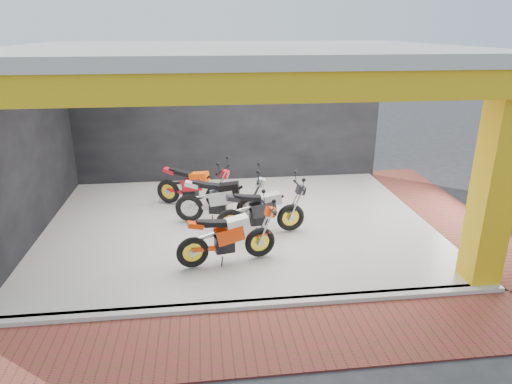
# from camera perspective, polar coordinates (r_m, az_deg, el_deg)

# --- Properties ---
(ground) EXTENTS (80.00, 80.00, 0.00)m
(ground) POSITION_cam_1_polar(r_m,az_deg,el_deg) (8.02, -0.95, -10.19)
(ground) COLOR #2D2D30
(ground) RESTS_ON ground
(showroom_floor) EXTENTS (8.00, 6.00, 0.10)m
(showroom_floor) POSITION_cam_1_polar(r_m,az_deg,el_deg) (9.77, -2.19, -4.09)
(showroom_floor) COLOR white
(showroom_floor) RESTS_ON ground
(showroom_ceiling) EXTENTS (8.40, 6.40, 0.20)m
(showroom_ceiling) POSITION_cam_1_polar(r_m,az_deg,el_deg) (8.94, -2.50, 17.18)
(showroom_ceiling) COLOR beige
(showroom_ceiling) RESTS_ON corner_column
(back_wall) EXTENTS (8.20, 0.20, 3.50)m
(back_wall) POSITION_cam_1_polar(r_m,az_deg,el_deg) (12.24, -3.55, 9.15)
(back_wall) COLOR black
(back_wall) RESTS_ON ground
(left_wall) EXTENTS (0.20, 6.20, 3.50)m
(left_wall) POSITION_cam_1_polar(r_m,az_deg,el_deg) (9.79, -27.06, 4.29)
(left_wall) COLOR black
(left_wall) RESTS_ON ground
(corner_column) EXTENTS (0.50, 0.50, 3.50)m
(corner_column) POSITION_cam_1_polar(r_m,az_deg,el_deg) (7.93, 27.67, 0.93)
(corner_column) COLOR gold
(corner_column) RESTS_ON ground
(header_beam_front) EXTENTS (8.40, 0.30, 0.40)m
(header_beam_front) POSITION_cam_1_polar(r_m,az_deg,el_deg) (5.99, -0.09, 13.00)
(header_beam_front) COLOR gold
(header_beam_front) RESTS_ON corner_column
(header_beam_right) EXTENTS (0.30, 6.40, 0.40)m
(header_beam_right) POSITION_cam_1_polar(r_m,az_deg,el_deg) (10.10, 21.59, 14.47)
(header_beam_right) COLOR gold
(header_beam_right) RESTS_ON corner_column
(floor_kerb) EXTENTS (8.00, 0.20, 0.10)m
(floor_kerb) POSITION_cam_1_polar(r_m,az_deg,el_deg) (7.13, -0.06, -13.92)
(floor_kerb) COLOR white
(floor_kerb) RESTS_ON ground
(paver_front) EXTENTS (9.00, 1.40, 0.03)m
(paver_front) POSITION_cam_1_polar(r_m,az_deg,el_deg) (6.52, 0.81, -17.96)
(paver_front) COLOR maroon
(paver_front) RESTS_ON ground
(paver_right) EXTENTS (1.40, 7.00, 0.03)m
(paver_right) POSITION_cam_1_polar(r_m,az_deg,el_deg) (11.21, 23.09, -2.73)
(paver_right) COLOR maroon
(paver_right) RESTS_ON ground
(moto_hero) EXTENTS (1.98, 1.06, 1.15)m
(moto_hero) POSITION_cam_1_polar(r_m,az_deg,el_deg) (8.08, 0.50, -4.56)
(moto_hero) COLOR #FD3D0A
(moto_hero) RESTS_ON showroom_floor
(moto_row_a) EXTENTS (1.97, 0.89, 1.17)m
(moto_row_a) POSITION_cam_1_polar(r_m,az_deg,el_deg) (9.13, 4.39, -1.59)
(moto_row_a) COLOR black
(moto_row_a) RESTS_ON showroom_floor
(moto_row_b) EXTENTS (2.10, 1.07, 1.22)m
(moto_row_b) POSITION_cam_1_polar(r_m,az_deg,el_deg) (9.48, -0.69, -0.54)
(moto_row_b) COLOR #B3B7BB
(moto_row_b) RESTS_ON showroom_floor
(moto_row_c) EXTENTS (2.04, 1.48, 1.18)m
(moto_row_c) POSITION_cam_1_polar(r_m,az_deg,el_deg) (10.22, -4.90, 0.78)
(moto_row_c) COLOR #B4131D
(moto_row_c) RESTS_ON showroom_floor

